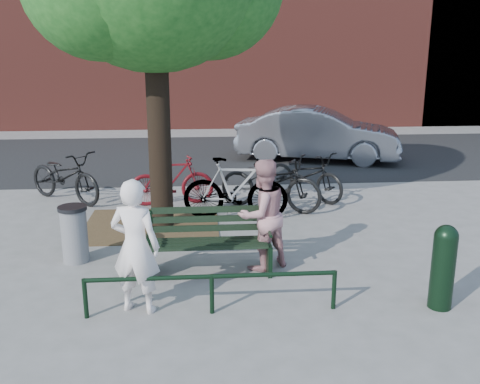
{
  "coord_description": "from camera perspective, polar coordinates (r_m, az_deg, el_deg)",
  "views": [
    {
      "loc": [
        -0.13,
        -7.1,
        3.13
      ],
      "look_at": [
        0.51,
        1.0,
        0.92
      ],
      "focal_mm": 40.0,
      "sensor_mm": 36.0,
      "label": 1
    }
  ],
  "objects": [
    {
      "name": "litter_bin",
      "position": [
        8.37,
        -17.26,
        -4.27
      ],
      "size": [
        0.42,
        0.42,
        0.87
      ],
      "color": "gray",
      "rests_on": "ground"
    },
    {
      "name": "dirt_pit",
      "position": [
        9.85,
        -9.39,
        -3.48
      ],
      "size": [
        2.4,
        2.0,
        0.02
      ],
      "primitive_type": "cube",
      "color": "brown",
      "rests_on": "ground"
    },
    {
      "name": "person_right",
      "position": [
        7.67,
        2.4,
        -2.43
      ],
      "size": [
        0.98,
        0.92,
        1.62
      ],
      "primitive_type": "imported",
      "rotation": [
        0.0,
        0.0,
        3.64
      ],
      "color": "tan",
      "rests_on": "ground"
    },
    {
      "name": "ground",
      "position": [
        7.76,
        -3.24,
        -8.61
      ],
      "size": [
        90.0,
        90.0,
        0.0
      ],
      "primitive_type": "plane",
      "color": "gray",
      "rests_on": "ground"
    },
    {
      "name": "road",
      "position": [
        15.91,
        -3.98,
        3.83
      ],
      "size": [
        40.0,
        7.0,
        0.01
      ],
      "primitive_type": "cube",
      "color": "black",
      "rests_on": "ground"
    },
    {
      "name": "bicycle_e",
      "position": [
        11.42,
        6.98,
        1.84
      ],
      "size": [
        1.79,
        1.94,
        1.03
      ],
      "primitive_type": "imported",
      "rotation": [
        0.0,
        0.0,
        0.7
      ],
      "color": "black",
      "rests_on": "ground"
    },
    {
      "name": "bicycle_a",
      "position": [
        11.69,
        -18.18,
        1.63
      ],
      "size": [
        2.06,
        1.84,
        1.08
      ],
      "primitive_type": "imported",
      "rotation": [
        0.0,
        0.0,
        0.9
      ],
      "color": "black",
      "rests_on": "ground"
    },
    {
      "name": "guard_railing",
      "position": [
        6.5,
        -3.04,
        -9.61
      ],
      "size": [
        3.06,
        0.06,
        0.51
      ],
      "color": "black",
      "rests_on": "ground"
    },
    {
      "name": "parked_car",
      "position": [
        15.37,
        8.28,
        6.12
      ],
      "size": [
        4.82,
        2.83,
        1.5
      ],
      "primitive_type": "imported",
      "rotation": [
        0.0,
        0.0,
        1.28
      ],
      "color": "gray",
      "rests_on": "ground"
    },
    {
      "name": "bicycle_d",
      "position": [
        9.93,
        -0.49,
        0.36
      ],
      "size": [
        2.01,
        0.8,
        1.18
      ],
      "primitive_type": "imported",
      "rotation": [
        0.0,
        0.0,
        1.44
      ],
      "color": "gray",
      "rests_on": "ground"
    },
    {
      "name": "bicycle_c",
      "position": [
        10.55,
        3.26,
        1.06
      ],
      "size": [
        2.22,
        1.67,
        1.12
      ],
      "primitive_type": "imported",
      "rotation": [
        0.0,
        0.0,
        1.07
      ],
      "color": "black",
      "rests_on": "ground"
    },
    {
      "name": "bicycle_b",
      "position": [
        10.95,
        -7.3,
        1.26
      ],
      "size": [
        1.76,
        0.66,
        1.03
      ],
      "primitive_type": "imported",
      "rotation": [
        0.0,
        0.0,
        1.67
      ],
      "color": "#550C12",
      "rests_on": "ground"
    },
    {
      "name": "bollard",
      "position": [
        7.02,
        20.88,
        -7.19
      ],
      "size": [
        0.29,
        0.29,
        1.08
      ],
      "color": "black",
      "rests_on": "ground"
    },
    {
      "name": "person_left",
      "position": [
        6.52,
        -11.1,
        -5.73
      ],
      "size": [
        0.7,
        0.56,
        1.66
      ],
      "primitive_type": "imported",
      "rotation": [
        0.0,
        0.0,
        2.84
      ],
      "color": "white",
      "rests_on": "ground"
    },
    {
      "name": "park_bench",
      "position": [
        7.66,
        -3.31,
        -5.09
      ],
      "size": [
        1.74,
        0.54,
        0.97
      ],
      "color": "black",
      "rests_on": "ground"
    }
  ]
}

